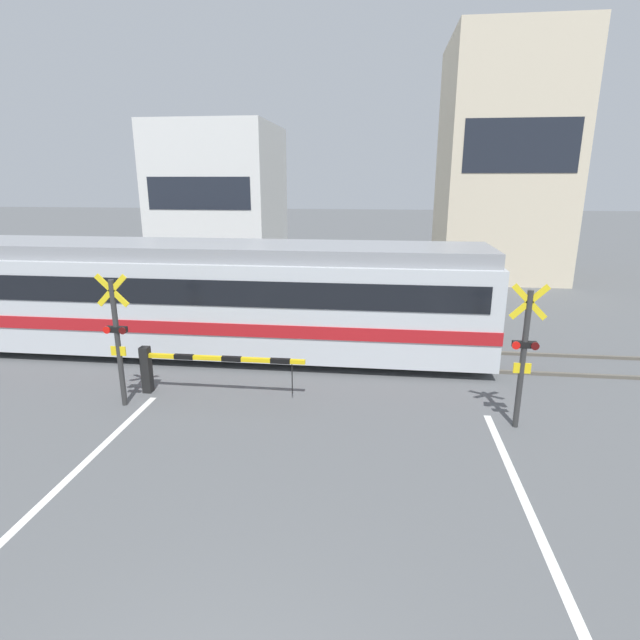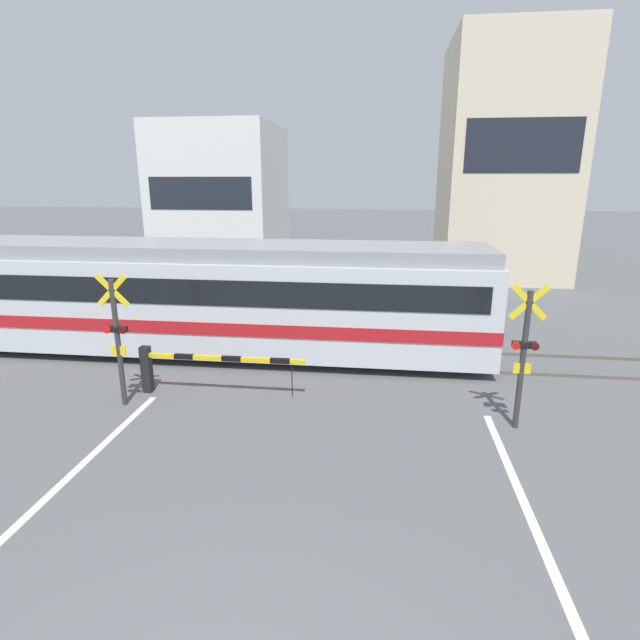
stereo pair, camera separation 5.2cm
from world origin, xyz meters
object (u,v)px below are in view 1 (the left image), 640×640
(pedestrian, at_px, (358,283))
(crossing_barrier_far, at_px, (430,311))
(crossing_signal_left, at_px, (117,335))
(crossing_signal_right, at_px, (524,351))
(commuter_train, at_px, (178,294))
(crossing_barrier_near, at_px, (186,364))

(pedestrian, bearing_deg, crossing_barrier_far, -54.14)
(crossing_barrier_far, bearing_deg, crossing_signal_left, -138.49)
(crossing_barrier_far, xyz_separation_m, crossing_signal_right, (1.14, -6.12, 0.85))
(crossing_signal_left, bearing_deg, commuter_train, 92.35)
(crossing_signal_left, distance_m, crossing_signal_right, 8.06)
(crossing_signal_left, xyz_separation_m, pedestrian, (4.53, 9.42, -0.69))
(commuter_train, relative_size, crossing_signal_left, 5.88)
(crossing_barrier_near, height_order, crossing_barrier_far, same)
(crossing_signal_right, bearing_deg, pedestrian, 110.55)
(crossing_barrier_far, distance_m, crossing_signal_left, 9.27)
(crossing_barrier_near, xyz_separation_m, crossing_signal_right, (6.91, -0.71, 0.85))
(crossing_signal_right, distance_m, pedestrian, 10.09)
(crossing_barrier_near, bearing_deg, pedestrian, 68.79)
(commuter_train, height_order, crossing_signal_left, commuter_train)
(commuter_train, bearing_deg, crossing_signal_right, -23.45)
(crossing_barrier_near, relative_size, crossing_signal_left, 1.30)
(commuter_train, xyz_separation_m, crossing_signal_right, (8.20, -3.56, -0.06))
(commuter_train, bearing_deg, crossing_barrier_near, -65.66)
(crossing_barrier_near, xyz_separation_m, crossing_signal_left, (-1.14, -0.71, 0.85))
(pedestrian, bearing_deg, crossing_barrier_near, -111.21)
(crossing_signal_right, relative_size, pedestrian, 1.84)
(crossing_signal_right, bearing_deg, crossing_barrier_near, 174.16)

